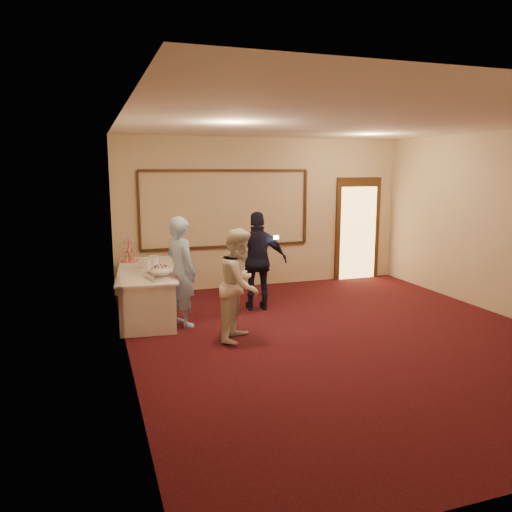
{
  "coord_description": "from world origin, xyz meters",
  "views": [
    {
      "loc": [
        -3.39,
        -6.07,
        2.4
      ],
      "look_at": [
        -1.14,
        0.62,
        1.15
      ],
      "focal_mm": 35.0,
      "sensor_mm": 36.0,
      "label": 1
    }
  ],
  "objects_px": {
    "buffet_table": "(147,292)",
    "man": "(181,272)",
    "pavlova_tray": "(161,273)",
    "cupcake_stand": "(129,252)",
    "guest": "(258,261)",
    "tart": "(158,270)",
    "woman": "(240,284)",
    "plate_stack_a": "(145,263)",
    "plate_stack_b": "(154,260)"
  },
  "relations": [
    {
      "from": "buffet_table",
      "to": "pavlova_tray",
      "type": "distance_m",
      "value": 0.9
    },
    {
      "from": "buffet_table",
      "to": "plate_stack_a",
      "type": "bearing_deg",
      "value": 93.51
    },
    {
      "from": "guest",
      "to": "buffet_table",
      "type": "bearing_deg",
      "value": 2.98
    },
    {
      "from": "tart",
      "to": "pavlova_tray",
      "type": "bearing_deg",
      "value": -93.24
    },
    {
      "from": "pavlova_tray",
      "to": "man",
      "type": "height_order",
      "value": "man"
    },
    {
      "from": "pavlova_tray",
      "to": "man",
      "type": "bearing_deg",
      "value": 7.64
    },
    {
      "from": "pavlova_tray",
      "to": "cupcake_stand",
      "type": "height_order",
      "value": "cupcake_stand"
    },
    {
      "from": "cupcake_stand",
      "to": "guest",
      "type": "xyz_separation_m",
      "value": [
        2.05,
        -1.06,
        -0.09
      ]
    },
    {
      "from": "guest",
      "to": "cupcake_stand",
      "type": "bearing_deg",
      "value": -16.61
    },
    {
      "from": "plate_stack_a",
      "to": "buffet_table",
      "type": "bearing_deg",
      "value": -86.49
    },
    {
      "from": "plate_stack_b",
      "to": "woman",
      "type": "xyz_separation_m",
      "value": [
        0.94,
        -1.98,
        -0.05
      ]
    },
    {
      "from": "plate_stack_b",
      "to": "guest",
      "type": "bearing_deg",
      "value": -20.98
    },
    {
      "from": "cupcake_stand",
      "to": "plate_stack_b",
      "type": "bearing_deg",
      "value": -47.96
    },
    {
      "from": "plate_stack_b",
      "to": "guest",
      "type": "height_order",
      "value": "guest"
    },
    {
      "from": "cupcake_stand",
      "to": "plate_stack_b",
      "type": "xyz_separation_m",
      "value": [
        0.38,
        -0.42,
        -0.09
      ]
    },
    {
      "from": "cupcake_stand",
      "to": "man",
      "type": "distance_m",
      "value": 1.67
    },
    {
      "from": "tart",
      "to": "woman",
      "type": "xyz_separation_m",
      "value": [
        0.95,
        -1.38,
        -0.01
      ]
    },
    {
      "from": "plate_stack_a",
      "to": "tart",
      "type": "distance_m",
      "value": 0.37
    },
    {
      "from": "tart",
      "to": "buffet_table",
      "type": "bearing_deg",
      "value": 125.86
    },
    {
      "from": "tart",
      "to": "woman",
      "type": "bearing_deg",
      "value": -55.38
    },
    {
      "from": "plate_stack_b",
      "to": "woman",
      "type": "relative_size",
      "value": 0.11
    },
    {
      "from": "guest",
      "to": "plate_stack_a",
      "type": "bearing_deg",
      "value": -0.17
    },
    {
      "from": "plate_stack_b",
      "to": "man",
      "type": "height_order",
      "value": "man"
    },
    {
      "from": "man",
      "to": "cupcake_stand",
      "type": "bearing_deg",
      "value": -2.7
    },
    {
      "from": "plate_stack_a",
      "to": "tart",
      "type": "relative_size",
      "value": 0.76
    },
    {
      "from": "buffet_table",
      "to": "man",
      "type": "xyz_separation_m",
      "value": [
        0.44,
        -0.72,
        0.46
      ]
    },
    {
      "from": "buffet_table",
      "to": "tart",
      "type": "bearing_deg",
      "value": -54.14
    },
    {
      "from": "tart",
      "to": "plate_stack_b",
      "type": "bearing_deg",
      "value": 88.65
    },
    {
      "from": "plate_stack_a",
      "to": "plate_stack_b",
      "type": "bearing_deg",
      "value": 56.93
    },
    {
      "from": "pavlova_tray",
      "to": "cupcake_stand",
      "type": "distance_m",
      "value": 1.61
    },
    {
      "from": "man",
      "to": "woman",
      "type": "relative_size",
      "value": 1.07
    },
    {
      "from": "buffet_table",
      "to": "plate_stack_b",
      "type": "distance_m",
      "value": 0.62
    },
    {
      "from": "plate_stack_b",
      "to": "buffet_table",
      "type": "bearing_deg",
      "value": -114.53
    },
    {
      "from": "woman",
      "to": "cupcake_stand",
      "type": "bearing_deg",
      "value": 62.81
    },
    {
      "from": "buffet_table",
      "to": "pavlova_tray",
      "type": "xyz_separation_m",
      "value": [
        0.13,
        -0.76,
        0.46
      ]
    },
    {
      "from": "man",
      "to": "woman",
      "type": "distance_m",
      "value": 1.11
    },
    {
      "from": "cupcake_stand",
      "to": "plate_stack_a",
      "type": "distance_m",
      "value": 0.74
    },
    {
      "from": "pavlova_tray",
      "to": "plate_stack_a",
      "type": "xyz_separation_m",
      "value": [
        -0.14,
        0.87,
        0.0
      ]
    },
    {
      "from": "cupcake_stand",
      "to": "buffet_table",
      "type": "bearing_deg",
      "value": -75.63
    },
    {
      "from": "plate_stack_a",
      "to": "man",
      "type": "distance_m",
      "value": 0.94
    },
    {
      "from": "plate_stack_a",
      "to": "woman",
      "type": "relative_size",
      "value": 0.13
    },
    {
      "from": "cupcake_stand",
      "to": "man",
      "type": "height_order",
      "value": "man"
    },
    {
      "from": "cupcake_stand",
      "to": "tart",
      "type": "relative_size",
      "value": 1.72
    },
    {
      "from": "woman",
      "to": "tart",
      "type": "bearing_deg",
      "value": 68.73
    },
    {
      "from": "buffet_table",
      "to": "plate_stack_b",
      "type": "height_order",
      "value": "plate_stack_b"
    },
    {
      "from": "plate_stack_a",
      "to": "man",
      "type": "height_order",
      "value": "man"
    },
    {
      "from": "plate_stack_a",
      "to": "tart",
      "type": "xyz_separation_m",
      "value": [
        0.17,
        -0.33,
        -0.06
      ]
    },
    {
      "from": "buffet_table",
      "to": "man",
      "type": "height_order",
      "value": "man"
    },
    {
      "from": "pavlova_tray",
      "to": "guest",
      "type": "xyz_separation_m",
      "value": [
        1.71,
        0.51,
        -0.01
      ]
    },
    {
      "from": "pavlova_tray",
      "to": "woman",
      "type": "height_order",
      "value": "woman"
    }
  ]
}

